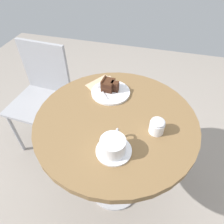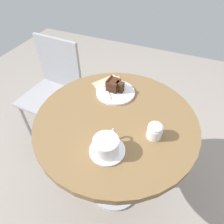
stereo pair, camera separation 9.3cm
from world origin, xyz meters
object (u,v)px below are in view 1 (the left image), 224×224
at_px(saucer, 114,150).
at_px(cake_plate, 111,92).
at_px(teaspoon, 109,141).
at_px(fork, 101,89).
at_px(cake_slice, 109,85).
at_px(napkin, 105,87).
at_px(sugar_pot, 157,126).
at_px(coffee_cup, 113,145).
at_px(cafe_chair, 43,90).

distance_m(saucer, cake_plate, 0.38).
distance_m(teaspoon, fork, 0.35).
height_order(saucer, cake_slice, cake_slice).
bearing_deg(napkin, cake_plate, -135.22).
bearing_deg(napkin, cake_slice, -134.60).
bearing_deg(fork, cake_slice, -111.85).
distance_m(napkin, sugar_pot, 0.40).
distance_m(saucer, sugar_pot, 0.22).
height_order(napkin, sugar_pot, sugar_pot).
distance_m(saucer, napkin, 0.44).
distance_m(saucer, coffee_cup, 0.04).
distance_m(cake_plate, cafe_chair, 0.63).
height_order(cake_plate, cafe_chair, cafe_chair).
height_order(cake_plate, sugar_pot, sugar_pot).
bearing_deg(cake_plate, cake_slice, 43.34).
xyz_separation_m(teaspoon, cafe_chair, (0.50, 0.65, -0.23)).
bearing_deg(napkin, saucer, -159.00).
xyz_separation_m(saucer, cake_slice, (0.38, 0.13, 0.04)).
distance_m(cake_slice, sugar_pot, 0.36).
height_order(saucer, cake_plate, cake_plate).
xyz_separation_m(teaspoon, napkin, (0.37, 0.12, -0.01)).
bearing_deg(teaspoon, fork, 45.06).
bearing_deg(cake_plate, sugar_pot, -128.26).
bearing_deg(fork, coffee_cup, 165.40).
height_order(coffee_cup, teaspoon, coffee_cup).
relative_size(cake_plate, fork, 1.73).
xyz_separation_m(teaspoon, fork, (0.33, 0.14, 0.00)).
height_order(cake_plate, fork, fork).
bearing_deg(sugar_pot, coffee_cup, 134.54).
height_order(cake_slice, cafe_chair, cafe_chair).
distance_m(coffee_cup, cafe_chair, 0.90).
relative_size(saucer, cake_plate, 0.71).
bearing_deg(napkin, fork, 165.40).
bearing_deg(cafe_chair, sugar_pot, -20.95).
height_order(coffee_cup, cake_plate, coffee_cup).
relative_size(saucer, sugar_pot, 2.03).
xyz_separation_m(teaspoon, sugar_pot, (0.12, -0.19, 0.03)).
distance_m(cafe_chair, sugar_pot, 0.95).
height_order(teaspoon, sugar_pot, sugar_pot).
relative_size(cake_plate, sugar_pot, 2.88).
bearing_deg(coffee_cup, fork, 24.19).
relative_size(teaspoon, cafe_chair, 0.11).
xyz_separation_m(saucer, fork, (0.36, 0.17, 0.01)).
bearing_deg(saucer, cake_plate, 17.21).
bearing_deg(cake_plate, teaspoon, -166.08).
xyz_separation_m(saucer, sugar_pot, (0.15, -0.16, 0.03)).
xyz_separation_m(fork, sugar_pot, (-0.21, -0.32, 0.02)).
xyz_separation_m(cake_plate, cafe_chair, (0.17, 0.57, -0.23)).
distance_m(napkin, cafe_chair, 0.58).
xyz_separation_m(coffee_cup, sugar_pot, (0.16, -0.16, -0.01)).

